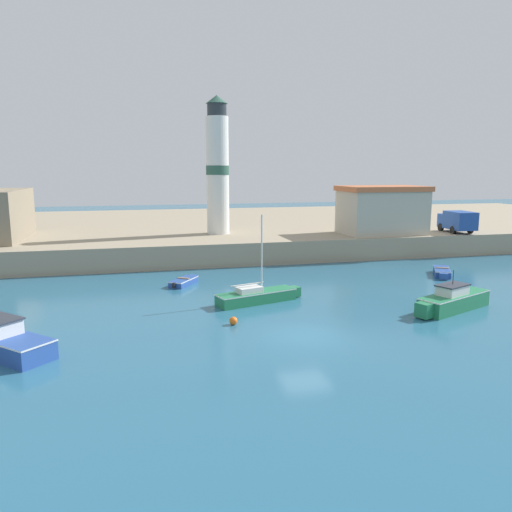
% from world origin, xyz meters
% --- Properties ---
extents(ground_plane, '(200.00, 200.00, 0.00)m').
position_xyz_m(ground_plane, '(0.00, 0.00, 0.00)').
color(ground_plane, '#28607F').
extents(quay_seawall, '(120.00, 40.00, 2.10)m').
position_xyz_m(quay_seawall, '(0.00, 38.92, 1.05)').
color(quay_seawall, gray).
rests_on(quay_seawall, ground).
extents(motorboat_green_0, '(6.17, 3.60, 2.54)m').
position_xyz_m(motorboat_green_0, '(10.40, 2.44, 0.63)').
color(motorboat_green_0, '#237A4C').
rests_on(motorboat_green_0, ground).
extents(sailboat_green_1, '(6.05, 2.89, 5.71)m').
position_xyz_m(sailboat_green_1, '(-0.75, 7.07, 0.47)').
color(sailboat_green_1, '#237A4C').
rests_on(sailboat_green_1, ground).
extents(dinghy_blue_2, '(2.58, 3.56, 0.64)m').
position_xyz_m(dinghy_blue_2, '(15.88, 11.57, 0.31)').
color(dinghy_blue_2, '#284C9E').
rests_on(dinghy_blue_2, ground).
extents(dinghy_blue_3, '(2.50, 3.14, 0.54)m').
position_xyz_m(dinghy_blue_3, '(-4.84, 13.36, 0.26)').
color(dinghy_blue_3, '#284C9E').
rests_on(dinghy_blue_3, ground).
extents(motorboat_blue_4, '(5.50, 5.51, 2.60)m').
position_xyz_m(motorboat_blue_4, '(-14.68, 1.23, 0.63)').
color(motorboat_blue_4, '#284C9E').
rests_on(motorboat_blue_4, ground).
extents(mooring_buoy, '(0.46, 0.46, 0.46)m').
position_xyz_m(mooring_buoy, '(-3.21, 2.82, 0.23)').
color(mooring_buoy, orange).
rests_on(mooring_buoy, ground).
extents(lighthouse, '(2.30, 2.30, 13.53)m').
position_xyz_m(lighthouse, '(0.00, 26.35, 8.67)').
color(lighthouse, silver).
rests_on(lighthouse, quay_seawall).
extents(harbor_shed_near_wharf, '(8.24, 5.52, 4.78)m').
position_xyz_m(harbor_shed_near_wharf, '(16.00, 22.32, 4.51)').
color(harbor_shed_near_wharf, '#BCB29E').
rests_on(harbor_shed_near_wharf, quay_seawall).
extents(truck_on_quay, '(2.43, 4.44, 2.20)m').
position_xyz_m(truck_on_quay, '(23.97, 21.18, 3.32)').
color(truck_on_quay, '#234793').
rests_on(truck_on_quay, quay_seawall).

